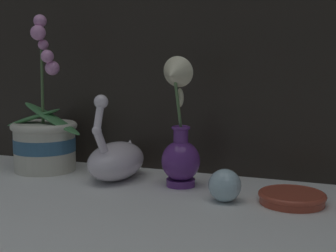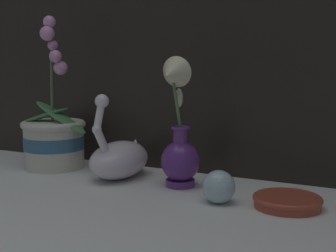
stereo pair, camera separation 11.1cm
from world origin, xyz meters
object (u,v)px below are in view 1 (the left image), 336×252
Objects in this scene: blue_vase at (179,141)px; amber_dish at (292,197)px; swan_figurine at (117,158)px; glass_sphere at (225,185)px; orchid_potted_plant at (45,139)px.

amber_dish is at bearing -8.07° from blue_vase.
swan_figurine is 0.32m from glass_sphere.
blue_vase reaches higher than swan_figurine.
orchid_potted_plant reaches higher than blue_vase.
blue_vase is 0.28m from amber_dish.
blue_vase is (0.40, -0.03, 0.02)m from orchid_potted_plant.
swan_figurine is at bearing 172.96° from amber_dish.
amber_dish is at bearing -7.04° from swan_figurine.
orchid_potted_plant is at bearing 176.08° from swan_figurine.
blue_vase is at bearing -4.59° from orchid_potted_plant.
glass_sphere is (0.13, -0.07, -0.07)m from blue_vase.
amber_dish is at bearing -5.98° from orchid_potted_plant.
glass_sphere is (0.30, -0.09, -0.02)m from swan_figurine.
glass_sphere is at bearing -11.32° from orchid_potted_plant.
orchid_potted_plant is at bearing 175.41° from blue_vase.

